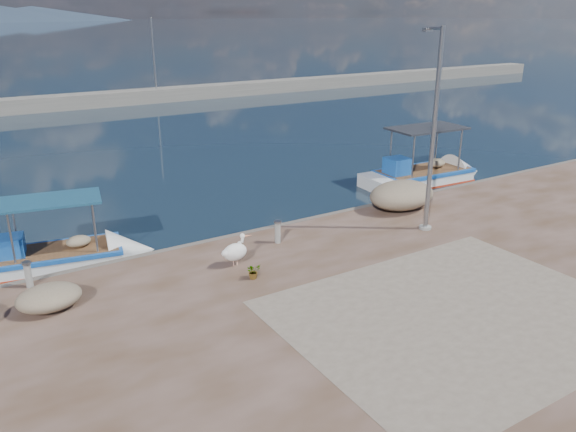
# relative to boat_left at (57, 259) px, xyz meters

# --- Properties ---
(ground) EXTENTS (1400.00, 1400.00, 0.00)m
(ground) POSITION_rel_boat_left_xyz_m (7.11, -6.83, -0.21)
(ground) COLOR #162635
(ground) RESTS_ON ground
(quay) EXTENTS (44.00, 22.00, 0.50)m
(quay) POSITION_rel_boat_left_xyz_m (7.11, -12.83, 0.04)
(quay) COLOR #48301F
(quay) RESTS_ON ground
(quay_patch) EXTENTS (9.00, 7.00, 0.01)m
(quay_patch) POSITION_rel_boat_left_xyz_m (8.11, -9.83, 0.30)
(quay_patch) COLOR gray
(quay_patch) RESTS_ON quay
(breakwater) EXTENTS (120.00, 2.20, 7.50)m
(breakwater) POSITION_rel_boat_left_xyz_m (7.11, 33.17, 0.39)
(breakwater) COLOR gray
(breakwater) RESTS_ON ground
(boat_left) EXTENTS (5.80, 2.83, 2.67)m
(boat_left) POSITION_rel_boat_left_xyz_m (0.00, 0.00, 0.00)
(boat_left) COLOR white
(boat_left) RESTS_ON ground
(boat_right) EXTENTS (6.74, 2.56, 3.18)m
(boat_right) POSITION_rel_boat_left_xyz_m (17.16, 0.66, 0.04)
(boat_right) COLOR white
(boat_right) RESTS_ON ground
(pelican) EXTENTS (1.03, 0.50, 1.01)m
(pelican) POSITION_rel_boat_left_xyz_m (4.53, -4.12, 0.77)
(pelican) COLOR tan
(pelican) RESTS_ON quay
(lamp_post) EXTENTS (0.44, 0.96, 7.00)m
(lamp_post) POSITION_rel_boat_left_xyz_m (11.79, -4.91, 3.59)
(lamp_post) COLOR gray
(lamp_post) RESTS_ON quay
(bollard_near) EXTENTS (0.26, 0.26, 0.79)m
(bollard_near) POSITION_rel_boat_left_xyz_m (6.57, -3.24, 0.72)
(bollard_near) COLOR gray
(bollard_near) RESTS_ON quay
(bollard_far) EXTENTS (0.26, 0.26, 0.78)m
(bollard_far) POSITION_rel_boat_left_xyz_m (-1.13, -2.32, 0.72)
(bollard_far) COLOR gray
(bollard_far) RESTS_ON quay
(potted_plant) EXTENTS (0.43, 0.38, 0.46)m
(potted_plant) POSITION_rel_boat_left_xyz_m (4.57, -5.20, 0.52)
(potted_plant) COLOR #33722D
(potted_plant) RESTS_ON quay
(net_pile_b) EXTENTS (1.67, 1.30, 0.65)m
(net_pile_b) POSITION_rel_boat_left_xyz_m (-0.87, -3.95, 0.62)
(net_pile_b) COLOR gray
(net_pile_b) RESTS_ON quay
(net_pile_c) EXTENTS (2.84, 2.03, 1.11)m
(net_pile_c) POSITION_rel_boat_left_xyz_m (12.59, -2.78, 0.85)
(net_pile_c) COLOR gray
(net_pile_c) RESTS_ON quay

